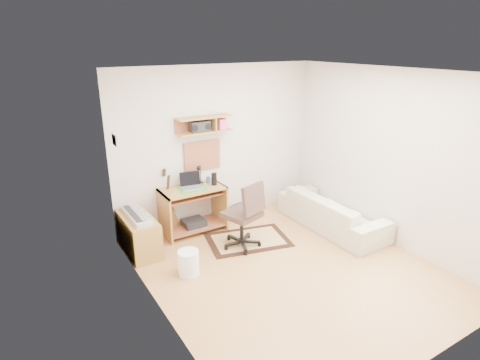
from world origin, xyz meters
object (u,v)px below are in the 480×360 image
task_chair (242,214)px  sofa (332,206)px  desk (193,210)px  printer (240,212)px  cabinet (139,234)px

task_chair → sofa: task_chair is taller
desk → task_chair: size_ratio=0.95×
desk → sofa: (2.00, -1.07, 0.00)m
task_chair → printer: 1.14m
cabinet → printer: size_ratio=2.01×
sofa → cabinet: bearing=73.1°
desk → task_chair: task_chair is taller
cabinet → sofa: (2.96, -0.90, 0.10)m
task_chair → sofa: size_ratio=0.55×
desk → sofa: 2.27m
task_chair → sofa: bearing=-25.0°
cabinet → printer: (1.88, 0.25, -0.19)m
desk → sofa: bearing=-28.2°
printer → sofa: size_ratio=0.23×
desk → printer: desk is taller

